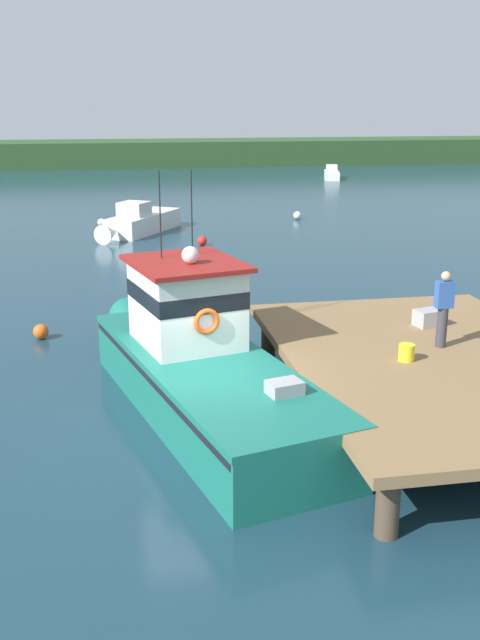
{
  "coord_description": "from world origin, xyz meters",
  "views": [
    {
      "loc": [
        -1.58,
        -12.93,
        6.17
      ],
      "look_at": [
        1.2,
        2.59,
        1.4
      ],
      "focal_mm": 40.69,
      "sensor_mm": 36.0,
      "label": 1
    }
  ],
  "objects_px": {
    "bait_bucket": "(407,352)",
    "mooring_buoy_channel_marker": "(41,332)",
    "moored_boat_far_left": "(139,222)",
    "moored_boat_outer_mooring": "(332,174)",
    "deckhand_further_back": "(443,308)",
    "mooring_buoy_inshore": "(101,222)",
    "mooring_buoy_spare_mooring": "(297,215)",
    "mooring_buoy_outer": "(202,241)",
    "crate_stack_mid_dock": "(428,318)",
    "main_fishing_boat": "(198,361)"
  },
  "relations": [
    {
      "from": "moored_boat_outer_mooring",
      "to": "main_fishing_boat",
      "type": "bearing_deg",
      "value": -110.4
    },
    {
      "from": "moored_boat_outer_mooring",
      "to": "mooring_buoy_channel_marker",
      "type": "height_order",
      "value": "moored_boat_outer_mooring"
    },
    {
      "from": "moored_boat_far_left",
      "to": "moored_boat_outer_mooring",
      "type": "height_order",
      "value": "moored_boat_far_left"
    },
    {
      "from": "moored_boat_far_left",
      "to": "mooring_buoy_outer",
      "type": "relative_size",
      "value": 13.8
    },
    {
      "from": "bait_bucket",
      "to": "moored_boat_far_left",
      "type": "relative_size",
      "value": 0.06
    },
    {
      "from": "mooring_buoy_channel_marker",
      "to": "mooring_buoy_spare_mooring",
      "type": "height_order",
      "value": "mooring_buoy_spare_mooring"
    },
    {
      "from": "mooring_buoy_inshore",
      "to": "mooring_buoy_outer",
      "type": "distance_m",
      "value": 7.54
    },
    {
      "from": "crate_stack_mid_dock",
      "to": "moored_boat_outer_mooring",
      "type": "height_order",
      "value": "crate_stack_mid_dock"
    },
    {
      "from": "crate_stack_mid_dock",
      "to": "bait_bucket",
      "type": "xyz_separation_m",
      "value": [
        -1.41,
        -2.13,
        -0.02
      ]
    },
    {
      "from": "main_fishing_boat",
      "to": "crate_stack_mid_dock",
      "type": "xyz_separation_m",
      "value": [
        5.45,
        0.89,
        0.38
      ]
    },
    {
      "from": "deckhand_further_back",
      "to": "mooring_buoy_inshore",
      "type": "height_order",
      "value": "deckhand_further_back"
    },
    {
      "from": "crate_stack_mid_dock",
      "to": "mooring_buoy_outer",
      "type": "bearing_deg",
      "value": 100.59
    },
    {
      "from": "moored_boat_far_left",
      "to": "mooring_buoy_spare_mooring",
      "type": "height_order",
      "value": "moored_boat_far_left"
    },
    {
      "from": "main_fishing_boat",
      "to": "moored_boat_outer_mooring",
      "type": "xyz_separation_m",
      "value": [
        16.59,
        44.62,
        -0.62
      ]
    },
    {
      "from": "moored_boat_outer_mooring",
      "to": "mooring_buoy_outer",
      "type": "xyz_separation_m",
      "value": [
        -14.27,
        -27.0,
        -0.17
      ]
    },
    {
      "from": "bait_bucket",
      "to": "mooring_buoy_spare_mooring",
      "type": "height_order",
      "value": "bait_bucket"
    },
    {
      "from": "crate_stack_mid_dock",
      "to": "mooring_buoy_spare_mooring",
      "type": "xyz_separation_m",
      "value": [
        2.93,
        23.27,
        -1.18
      ]
    },
    {
      "from": "bait_bucket",
      "to": "mooring_buoy_channel_marker",
      "type": "height_order",
      "value": "bait_bucket"
    },
    {
      "from": "bait_bucket",
      "to": "mooring_buoy_channel_marker",
      "type": "relative_size",
      "value": 0.82
    },
    {
      "from": "deckhand_further_back",
      "to": "mooring_buoy_spare_mooring",
      "type": "distance_m",
      "value": 25.0
    },
    {
      "from": "mooring_buoy_channel_marker",
      "to": "mooring_buoy_outer",
      "type": "distance_m",
      "value": 13.77
    },
    {
      "from": "crate_stack_mid_dock",
      "to": "mooring_buoy_outer",
      "type": "distance_m",
      "value": 17.06
    },
    {
      "from": "bait_bucket",
      "to": "moored_boat_outer_mooring",
      "type": "relative_size",
      "value": 0.08
    },
    {
      "from": "main_fishing_boat",
      "to": "bait_bucket",
      "type": "relative_size",
      "value": 29.25
    },
    {
      "from": "deckhand_further_back",
      "to": "main_fishing_boat",
      "type": "bearing_deg",
      "value": 173.79
    },
    {
      "from": "moored_boat_far_left",
      "to": "bait_bucket",
      "type": "bearing_deg",
      "value": -79.09
    },
    {
      "from": "mooring_buoy_channel_marker",
      "to": "mooring_buoy_inshore",
      "type": "distance_m",
      "value": 18.56
    },
    {
      "from": "deckhand_further_back",
      "to": "mooring_buoy_inshore",
      "type": "relative_size",
      "value": 4.09
    },
    {
      "from": "mooring_buoy_inshore",
      "to": "mooring_buoy_spare_mooring",
      "type": "height_order",
      "value": "mooring_buoy_spare_mooring"
    },
    {
      "from": "mooring_buoy_channel_marker",
      "to": "mooring_buoy_spare_mooring",
      "type": "xyz_separation_m",
      "value": [
        12.03,
        18.94,
        0.01
      ]
    },
    {
      "from": "mooring_buoy_outer",
      "to": "main_fishing_boat",
      "type": "bearing_deg",
      "value": -97.5
    },
    {
      "from": "bait_bucket",
      "to": "mooring_buoy_channel_marker",
      "type": "xyz_separation_m",
      "value": [
        -7.69,
        6.45,
        -1.16
      ]
    },
    {
      "from": "mooring_buoy_inshore",
      "to": "mooring_buoy_outer",
      "type": "xyz_separation_m",
      "value": [
        4.45,
        -6.09,
        0.01
      ]
    },
    {
      "from": "main_fishing_boat",
      "to": "deckhand_further_back",
      "type": "relative_size",
      "value": 6.1
    },
    {
      "from": "moored_boat_far_left",
      "to": "mooring_buoy_outer",
      "type": "bearing_deg",
      "value": -54.08
    },
    {
      "from": "main_fishing_boat",
      "to": "mooring_buoy_spare_mooring",
      "type": "bearing_deg",
      "value": 70.88
    },
    {
      "from": "deckhand_further_back",
      "to": "moored_boat_far_left",
      "type": "distance_m",
      "value": 22.49
    },
    {
      "from": "crate_stack_mid_dock",
      "to": "moored_boat_outer_mooring",
      "type": "relative_size",
      "value": 0.13
    },
    {
      "from": "mooring_buoy_spare_mooring",
      "to": "bait_bucket",
      "type": "bearing_deg",
      "value": -99.7
    },
    {
      "from": "main_fishing_boat",
      "to": "mooring_buoy_spare_mooring",
      "type": "height_order",
      "value": "main_fishing_boat"
    },
    {
      "from": "moored_boat_far_left",
      "to": "mooring_buoy_channel_marker",
      "type": "bearing_deg",
      "value": -101.84
    },
    {
      "from": "bait_bucket",
      "to": "mooring_buoy_outer",
      "type": "distance_m",
      "value": 18.97
    },
    {
      "from": "moored_boat_outer_mooring",
      "to": "bait_bucket",
      "type": "bearing_deg",
      "value": -105.31
    },
    {
      "from": "main_fishing_boat",
      "to": "mooring_buoy_inshore",
      "type": "bearing_deg",
      "value": 95.13
    },
    {
      "from": "moored_boat_outer_mooring",
      "to": "mooring_buoy_channel_marker",
      "type": "relative_size",
      "value": 10.81
    },
    {
      "from": "mooring_buoy_outer",
      "to": "mooring_buoy_inshore",
      "type": "bearing_deg",
      "value": 126.16
    },
    {
      "from": "crate_stack_mid_dock",
      "to": "mooring_buoy_inshore",
      "type": "xyz_separation_m",
      "value": [
        -7.58,
        22.82,
        -1.19
      ]
    },
    {
      "from": "bait_bucket",
      "to": "mooring_buoy_outer",
      "type": "bearing_deg",
      "value": 95.2
    },
    {
      "from": "mooring_buoy_outer",
      "to": "moored_boat_far_left",
      "type": "bearing_deg",
      "value": 125.92
    },
    {
      "from": "bait_bucket",
      "to": "moored_boat_outer_mooring",
      "type": "bearing_deg",
      "value": 74.69
    }
  ]
}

